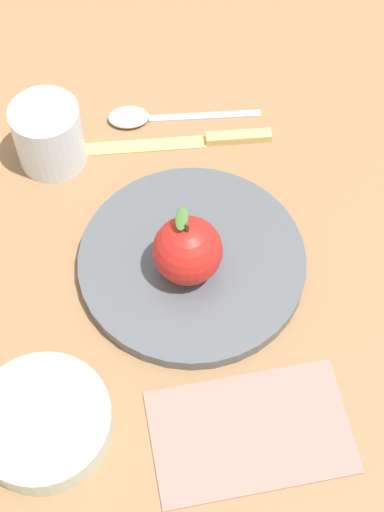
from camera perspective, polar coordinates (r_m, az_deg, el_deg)
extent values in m
plane|color=olive|center=(0.82, 0.51, 0.15)|extent=(2.40, 2.40, 0.00)
cylinder|color=#4C5156|center=(0.80, 0.00, -0.45)|extent=(0.24, 0.24, 0.02)
torus|color=#4C5156|center=(0.80, 0.00, -0.30)|extent=(0.24, 0.24, 0.01)
sphere|color=#B21E19|center=(0.76, -0.32, 0.40)|extent=(0.07, 0.07, 0.07)
cylinder|color=#4C3319|center=(0.73, -0.34, 2.05)|extent=(0.00, 0.00, 0.01)
ellipsoid|color=#386628|center=(0.73, -0.77, 2.79)|extent=(0.03, 0.02, 0.01)
cylinder|color=#B2C6B2|center=(0.73, -10.86, -11.90)|extent=(0.13, 0.13, 0.03)
torus|color=#B2C6B2|center=(0.72, -11.02, -11.58)|extent=(0.13, 0.13, 0.01)
cylinder|color=#8E9F8E|center=(0.73, -10.99, -11.64)|extent=(0.10, 0.10, 0.01)
cylinder|color=silver|center=(0.88, -10.49, 8.72)|extent=(0.08, 0.08, 0.08)
torus|color=silver|center=(0.85, -10.87, 10.26)|extent=(0.08, 0.08, 0.01)
cylinder|color=#8B959D|center=(0.85, -10.85, 10.22)|extent=(0.06, 0.06, 0.01)
cube|color=#D8B766|center=(0.91, -3.63, 8.11)|extent=(0.08, 0.14, 0.00)
cube|color=#D8B766|center=(0.91, 3.44, 8.71)|extent=(0.05, 0.07, 0.01)
ellipsoid|color=silver|center=(0.93, -4.68, 10.13)|extent=(0.05, 0.06, 0.01)
cube|color=silver|center=(0.93, 0.96, 10.30)|extent=(0.07, 0.12, 0.01)
cube|color=gray|center=(0.74, 4.33, -12.70)|extent=(0.17, 0.21, 0.00)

